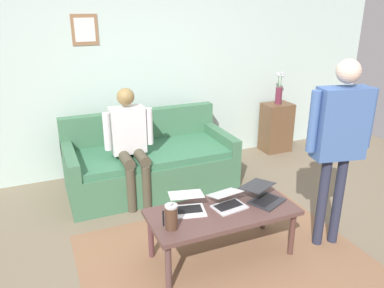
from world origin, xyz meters
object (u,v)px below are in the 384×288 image
at_px(couch, 150,163).
at_px(french_press, 171,217).
at_px(flower_vase, 279,92).
at_px(laptop_center, 228,202).
at_px(coffee_table, 222,215).
at_px(person_standing, 340,132).
at_px(person_seated, 130,139).
at_px(laptop_left, 187,205).
at_px(laptop_right, 263,196).
at_px(side_shelf, 276,127).

bearing_deg(couch, french_press, 78.94).
bearing_deg(flower_vase, laptop_center, 46.29).
bearing_deg(couch, coffee_table, 96.28).
distance_m(person_standing, person_seated, 2.16).
bearing_deg(laptop_left, couch, -94.10).
bearing_deg(laptop_right, side_shelf, -127.52).
xyz_separation_m(coffee_table, laptop_center, (-0.07, -0.04, 0.09)).
bearing_deg(laptop_center, laptop_left, -12.91).
bearing_deg(couch, laptop_right, 110.55).
bearing_deg(person_seated, couch, -140.75).
bearing_deg(laptop_left, side_shelf, -139.78).
distance_m(laptop_center, person_standing, 1.13).
relative_size(couch, flower_vase, 4.17).
relative_size(person_standing, person_seated, 1.34).
bearing_deg(flower_vase, laptop_left, 40.23).
bearing_deg(side_shelf, laptop_right, 52.48).
xyz_separation_m(flower_vase, person_seated, (2.40, 0.65, -0.17)).
relative_size(laptop_right, person_seated, 0.33).
relative_size(laptop_right, person_standing, 0.25).
bearing_deg(side_shelf, french_press, 40.59).
bearing_deg(person_standing, french_press, -4.36).
relative_size(laptop_left, french_press, 1.55).
distance_m(laptop_right, side_shelf, 2.52).
height_order(coffee_table, french_press, french_press).
relative_size(laptop_left, laptop_center, 1.15).
distance_m(couch, french_press, 1.72).
xyz_separation_m(laptop_right, person_standing, (-0.58, 0.21, 0.59)).
height_order(french_press, side_shelf, side_shelf).
distance_m(laptop_left, flower_vase, 2.94).
distance_m(couch, flower_vase, 2.24).
height_order(side_shelf, person_seated, person_seated).
height_order(laptop_left, laptop_center, same).
bearing_deg(coffee_table, laptop_left, -24.08).
relative_size(couch, coffee_table, 1.52).
xyz_separation_m(couch, laptop_left, (0.10, 1.45, 0.20)).
xyz_separation_m(laptop_right, side_shelf, (-1.53, -2.00, -0.14)).
distance_m(side_shelf, flower_vase, 0.53).
relative_size(laptop_center, flower_vase, 0.68).
bearing_deg(person_standing, laptop_left, -14.51).
bearing_deg(person_seated, laptop_right, 122.85).
bearing_deg(couch, laptop_center, 99.07).
bearing_deg(side_shelf, couch, 11.38).
height_order(laptop_center, french_press, french_press).
bearing_deg(laptop_center, flower_vase, -133.71).
distance_m(coffee_table, french_press, 0.53).
xyz_separation_m(laptop_left, laptop_right, (-0.69, 0.11, 0.00)).
relative_size(coffee_table, person_seated, 1.00).
xyz_separation_m(laptop_left, person_seated, (0.17, -1.23, 0.22)).
height_order(couch, side_shelf, couch).
height_order(coffee_table, person_seated, person_seated).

